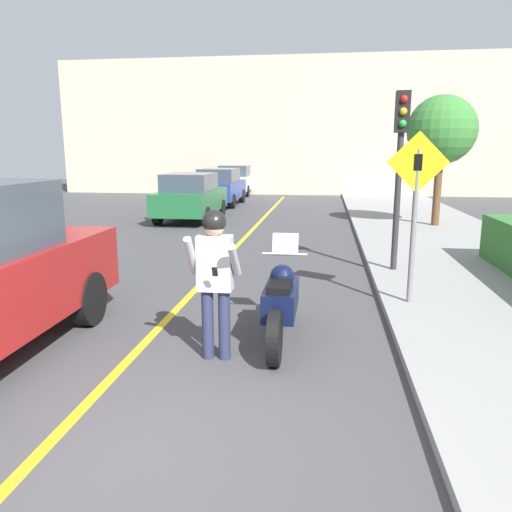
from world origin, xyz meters
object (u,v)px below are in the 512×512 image
motorcycle (281,302)px  street_tree (442,131)px  parked_car_white (236,180)px  parked_car_blue (220,187)px  person_biker (215,269)px  crossing_sign (415,202)px  traffic_light (400,147)px  parked_car_green (191,197)px

motorcycle → street_tree: (4.06, 10.36, 2.55)m
street_tree → parked_car_white: size_ratio=0.96×
parked_car_blue → street_tree: bearing=-36.4°
motorcycle → parked_car_blue: 17.07m
person_biker → crossing_sign: (2.58, 2.29, 0.58)m
person_biker → parked_car_white: bearing=99.5°
motorcycle → traffic_light: (1.93, 3.82, 1.99)m
motorcycle → traffic_light: bearing=63.2°
parked_car_green → parked_car_white: size_ratio=1.00×
parked_car_white → crossing_sign: bearing=-72.7°
street_tree → motorcycle: bearing=-111.4°
person_biker → crossing_sign: bearing=41.5°
parked_car_green → parked_car_blue: (-0.07, 5.29, 0.00)m
parked_car_green → parked_car_white: same height
traffic_light → crossing_sign: bearing=-91.3°
crossing_sign → street_tree: size_ratio=0.65×
motorcycle → parked_car_blue: parked_car_blue is taller
street_tree → parked_car_white: bearing=125.8°
person_biker → parked_car_blue: bearing=101.8°
street_tree → parked_car_blue: 10.62m
traffic_light → motorcycle: bearing=-116.8°
motorcycle → crossing_sign: crossing_sign is taller
motorcycle → person_biker: bearing=-134.8°
crossing_sign → parked_car_green: size_ratio=0.62×
street_tree → crossing_sign: bearing=-103.9°
parked_car_blue → crossing_sign: bearing=-67.5°
motorcycle → street_tree: street_tree is taller
parked_car_green → parked_car_white: (-0.33, 11.09, 0.00)m
crossing_sign → parked_car_green: bearing=122.3°
parked_car_green → crossing_sign: bearing=-57.7°
parked_car_blue → parked_car_white: size_ratio=1.00×
parked_car_white → parked_car_blue: bearing=-87.4°
motorcycle → parked_car_white: bearing=101.6°
traffic_light → parked_car_green: bearing=129.7°
traffic_light → street_tree: street_tree is taller
crossing_sign → motorcycle: bearing=-140.0°
motorcycle → parked_car_green: bearing=110.7°
person_biker → parked_car_white: 23.36m
person_biker → street_tree: bearing=66.7°
motorcycle → traffic_light: size_ratio=0.66×
motorcycle → street_tree: bearing=68.6°
motorcycle → parked_car_green: size_ratio=0.54×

